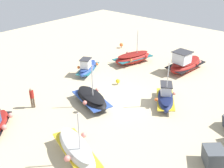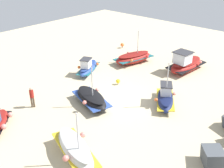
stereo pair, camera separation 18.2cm
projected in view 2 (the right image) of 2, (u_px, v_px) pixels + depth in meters
The scene contains 10 objects.
ground_plane at pixel (118, 100), 21.68m from camera, with size 50.57×50.57×0.00m, color beige.
fishing_boat_0 at pixel (75, 149), 15.45m from camera, with size 2.66×4.38×3.42m.
fishing_boat_1 at pixel (88, 68), 26.15m from camera, with size 3.77×2.70×1.67m.
fishing_boat_2 at pixel (134, 58), 28.46m from camera, with size 4.62×2.79×3.44m.
fishing_boat_3 at pixel (186, 64), 26.49m from camera, with size 4.73×2.47×2.20m.
fishing_boat_4 at pixel (165, 98), 20.85m from camera, with size 3.74×3.08×3.62m.
fishing_boat_6 at pixel (91, 99), 20.79m from camera, with size 2.60×4.14×3.43m.
person_walking at pixel (32, 96), 20.27m from camera, with size 0.32×0.32×1.67m.
mooring_buoy_0 at pixel (122, 45), 32.79m from camera, with size 0.45×0.45×0.61m.
mooring_buoy_1 at pixel (118, 81), 23.98m from camera, with size 0.37×0.37×0.51m.
Camera 2 is at (14.31, 12.19, 10.88)m, focal length 43.33 mm.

